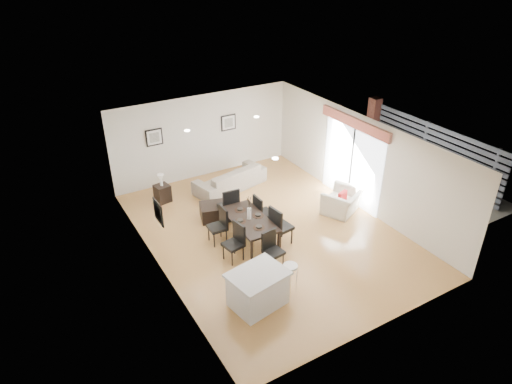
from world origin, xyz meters
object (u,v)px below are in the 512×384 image
dining_chair_foot (230,204)px  dining_chair_enear (279,224)px  dining_chair_head (271,247)px  side_table (163,193)px  sofa (230,178)px  dining_chair_wnear (236,240)px  bar_stool (290,269)px  kitchen_island (258,289)px  dining_chair_efar (261,211)px  dining_chair_wfar (220,223)px  dining_table (249,221)px  coffee_table (220,211)px  armchair (342,201)px

dining_chair_foot → dining_chair_enear: bearing=114.2°
dining_chair_head → side_table: 4.36m
sofa → dining_chair_wnear: bearing=51.9°
dining_chair_foot → bar_stool: 3.12m
sofa → kitchen_island: kitchen_island is taller
bar_stool → sofa: bearing=77.4°
dining_chair_efar → dining_chair_wfar: bearing=90.0°
sofa → dining_chair_head: size_ratio=2.52×
dining_chair_wnear → side_table: size_ratio=1.81×
dining_chair_head → dining_chair_enear: bearing=37.6°
sofa → dining_table: dining_table is taller
coffee_table → dining_chair_enear: bearing=-53.1°
sofa → coffee_table: sofa is taller
bar_stool → dining_chair_wnear: bearing=105.3°
dining_chair_wnear → dining_chair_enear: dining_chair_enear is taller
sofa → bar_stool: bearing=64.6°
dining_chair_efar → dining_chair_foot: size_ratio=0.91×
dining_chair_wnear → dining_chair_head: bearing=32.2°
dining_chair_efar → side_table: size_ratio=1.81×
dining_chair_enear → side_table: bearing=19.4°
dining_chair_wnear → kitchen_island: bearing=-22.5°
dining_chair_wfar → dining_chair_foot: (0.60, 0.63, 0.05)m
armchair → dining_chair_wnear: dining_chair_wnear is taller
dining_chair_wnear → coffee_table: (0.50, 1.87, -0.32)m
dining_chair_foot → dining_chair_wfar: bearing=48.6°
dining_chair_wfar → kitchen_island: size_ratio=0.74×
dining_chair_head → dining_chair_foot: dining_chair_foot is taller
sofa → armchair: (2.07, -2.89, -0.00)m
sofa → side_table: sofa is taller
sofa → dining_chair_wfar: (-1.55, -2.44, 0.20)m
coffee_table → bar_stool: bearing=-74.3°
dining_chair_head → sofa: bearing=68.0°
armchair → dining_table: (-3.02, 0.02, 0.31)m
sofa → kitchen_island: bearing=56.0°
armchair → dining_chair_efar: dining_chair_efar is taller
coffee_table → dining_chair_wnear: bearing=-88.5°
dining_chair_wnear → kitchen_island: (-0.36, -1.64, -0.12)m
dining_table → dining_chair_wnear: dining_chair_wnear is taller
dining_chair_efar → kitchen_island: size_ratio=0.74×
sofa → dining_chair_foot: size_ratio=2.19×
dining_chair_wfar → dining_chair_foot: 0.87m
dining_chair_head → dining_chair_wfar: bearing=103.3°
dining_chair_wfar → dining_chair_efar: dining_chair_wfar is taller
bar_stool → side_table: bearing=101.0°
dining_chair_head → dining_table: bearing=81.1°
dining_chair_wnear → armchair: bearing=86.2°
armchair → dining_chair_enear: dining_chair_enear is taller
dining_chair_enear → dining_chair_efar: dining_chair_enear is taller
dining_table → dining_chair_wnear: (-0.61, -0.42, -0.11)m
dining_chair_efar → side_table: dining_chair_efar is taller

